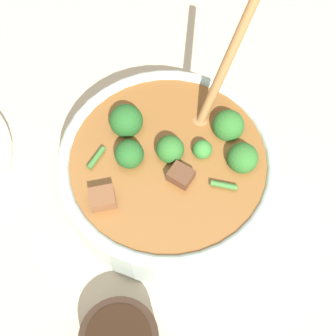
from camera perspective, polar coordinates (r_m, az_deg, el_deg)
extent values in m
plane|color=#C6B293|center=(0.65, 0.00, -2.14)|extent=(4.00, 4.00, 0.00)
cylinder|color=#B2C6BC|center=(0.62, 0.00, -0.64)|extent=(0.28, 0.28, 0.08)
torus|color=#B2C6BC|center=(0.58, 0.00, 1.02)|extent=(0.28, 0.28, 0.02)
cylinder|color=brown|center=(0.60, 0.00, 0.03)|extent=(0.25, 0.25, 0.05)
sphere|color=#387F33|center=(0.58, 4.20, 2.28)|extent=(0.02, 0.02, 0.02)
cylinder|color=#6B9956|center=(0.60, 4.08, 1.43)|extent=(0.01, 0.01, 0.01)
sphere|color=#235B23|center=(0.57, -4.74, 1.71)|extent=(0.04, 0.04, 0.04)
cylinder|color=#6B9956|center=(0.60, -4.56, 0.49)|extent=(0.01, 0.01, 0.02)
sphere|color=#2D6B28|center=(0.58, 0.04, 2.37)|extent=(0.04, 0.04, 0.04)
cylinder|color=#6B9956|center=(0.60, 0.03, 1.16)|extent=(0.01, 0.01, 0.02)
sphere|color=#2D6B28|center=(0.58, 9.07, 1.21)|extent=(0.04, 0.04, 0.04)
cylinder|color=#6B9956|center=(0.60, 8.70, -0.05)|extent=(0.01, 0.01, 0.02)
sphere|color=#235B23|center=(0.60, -5.12, 5.76)|extent=(0.04, 0.04, 0.04)
cylinder|color=#6B9956|center=(0.62, -4.89, 4.20)|extent=(0.02, 0.02, 0.02)
sphere|color=#2D6B28|center=(0.60, 7.35, 5.16)|extent=(0.04, 0.04, 0.04)
cylinder|color=#6B9956|center=(0.63, 7.04, 3.71)|extent=(0.01, 0.01, 0.02)
cube|color=brown|center=(0.56, 1.57, -1.03)|extent=(0.03, 0.03, 0.02)
cube|color=brown|center=(0.55, -7.98, -3.77)|extent=(0.04, 0.04, 0.02)
cylinder|color=#3D7533|center=(0.58, -8.75, 1.25)|extent=(0.01, 0.03, 0.01)
cylinder|color=#3D7533|center=(0.56, 6.82, -2.09)|extent=(0.03, 0.01, 0.01)
ellipsoid|color=olive|center=(0.62, 3.88, 5.49)|extent=(0.04, 0.03, 0.01)
cylinder|color=olive|center=(0.58, 7.14, 12.60)|extent=(0.05, 0.11, 0.15)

